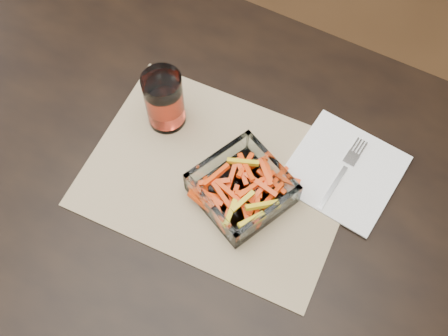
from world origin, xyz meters
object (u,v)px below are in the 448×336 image
at_px(dining_table, 135,189).
at_px(tumbler, 164,101).
at_px(fork, 343,171).
at_px(glass_bowl, 242,189).

distance_m(dining_table, tumbler, 0.19).
distance_m(dining_table, fork, 0.39).
relative_size(dining_table, fork, 9.88).
xyz_separation_m(glass_bowl, fork, (0.14, 0.12, -0.02)).
height_order(tumbler, fork, tumbler).
height_order(dining_table, fork, fork).
distance_m(tumbler, fork, 0.34).
height_order(glass_bowl, tumbler, tumbler).
height_order(dining_table, glass_bowl, glass_bowl).
bearing_deg(fork, dining_table, -147.48).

